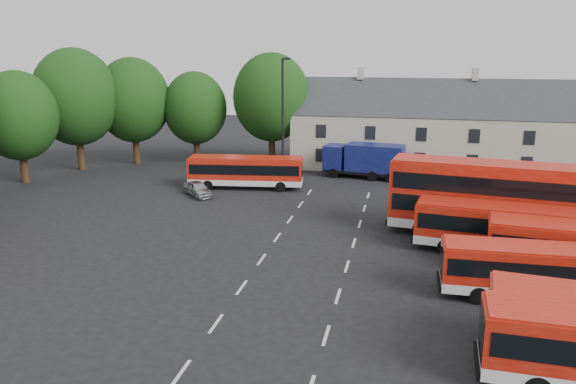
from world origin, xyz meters
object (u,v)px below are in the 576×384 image
silver_car (198,189)px  lamppost (283,119)px  bus_dd_south (488,196)px  box_truck (365,159)px

silver_car → lamppost: 9.55m
bus_dd_south → silver_car: 23.00m
box_truck → lamppost: (-6.84, -4.57, 4.14)m
box_truck → lamppost: lamppost is taller
lamppost → bus_dd_south: bearing=-34.9°
box_truck → silver_car: (-12.99, -9.55, -1.21)m
bus_dd_south → lamppost: 19.63m
silver_car → lamppost: lamppost is taller
box_truck → silver_car: bearing=-135.5°
silver_car → lamppost: size_ratio=0.32×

